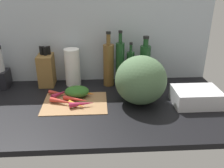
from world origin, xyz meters
TOP-DOWN VIEW (x-y plane):
  - ground_plane at (0.00, 0.00)cm, footprint 170.00×80.00cm
  - wall_back at (0.00, 38.50)cm, footprint 170.00×3.00cm
  - cutting_board at (-6.22, 1.45)cm, footprint 37.14×27.31cm
  - carrot_0 at (-5.66, 2.58)cm, footprint 15.79×8.04cm
  - carrot_1 at (-1.88, -3.68)cm, footprint 14.67×5.35cm
  - carrot_2 at (-3.67, 8.69)cm, footprint 10.27×4.29cm
  - carrot_3 at (-16.88, 11.75)cm, footprint 13.82×7.16cm
  - carrot_4 at (-2.21, 10.13)cm, footprint 16.46×7.99cm
  - carrot_5 at (-13.10, 0.30)cm, footprint 15.80×8.56cm
  - carrot_6 at (-4.80, -3.67)cm, footprint 10.63×8.66cm
  - carrot_7 at (-16.02, 10.43)cm, footprint 10.40×10.68cm
  - carrot_greens_pile at (-5.58, 9.41)cm, footprint 14.89×11.45cm
  - winter_squash at (31.91, 0.87)cm, footprint 29.59×27.83cm
  - knife_block at (-27.09, 29.98)cm, footprint 9.83×13.69cm
  - paper_towel_roll at (-9.53, 29.50)cm, footprint 10.11×10.11cm
  - bottle_0 at (14.67, 27.28)cm, footprint 7.12×7.12cm
  - bottle_1 at (22.32, 27.60)cm, footprint 5.75×5.75cm
  - bottle_2 at (29.32, 27.61)cm, footprint 5.14×5.14cm
  - bottle_3 at (38.75, 26.56)cm, footprint 7.01×7.01cm
  - dish_rack at (63.72, -3.36)cm, footprint 25.91×18.71cm

SIDE VIEW (x-z plane):
  - ground_plane at x=0.00cm, z-range -3.00..0.00cm
  - cutting_board at x=-6.22cm, z-range 0.00..0.80cm
  - carrot_2 at x=-3.67cm, z-range 0.80..3.05cm
  - carrot_3 at x=-16.88cm, z-range 0.80..3.14cm
  - carrot_6 at x=-4.80cm, z-range 0.80..3.17cm
  - carrot_0 at x=-5.66cm, z-range 0.80..3.56cm
  - carrot_7 at x=-16.02cm, z-range 0.80..3.78cm
  - carrot_5 at x=-13.10cm, z-range 0.80..3.79cm
  - carrot_1 at x=-1.88cm, z-range 0.80..3.91cm
  - carrot_4 at x=-2.21cm, z-range 0.80..4.24cm
  - carrot_greens_pile at x=-5.58cm, z-range 0.80..7.10cm
  - dish_rack at x=63.72cm, z-range 0.00..9.37cm
  - knife_block at x=-27.09cm, z-range -2.21..24.38cm
  - bottle_2 at x=29.32cm, z-range -2.74..26.67cm
  - paper_towel_roll at x=-9.53cm, z-range 0.00..25.00cm
  - winter_squash at x=31.91cm, z-range 0.00..28.30cm
  - bottle_3 at x=38.75cm, z-range -2.32..31.15cm
  - bottle_0 at x=14.67cm, z-range -3.43..33.19cm
  - bottle_1 at x=22.32cm, z-range -3.20..33.84cm
  - wall_back at x=0.00cm, z-range 0.00..60.00cm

